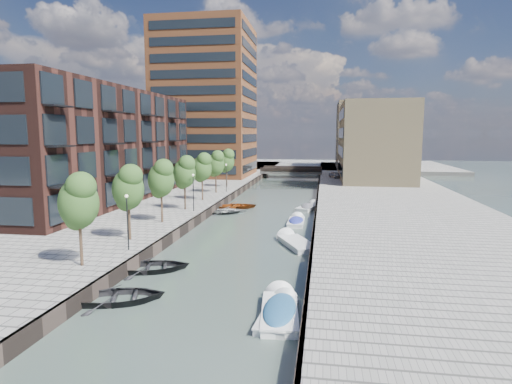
% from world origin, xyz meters
% --- Properties ---
extents(water, '(300.00, 300.00, 0.00)m').
position_xyz_m(water, '(0.00, 40.00, 0.00)').
color(water, '#38473F').
rests_on(water, ground).
extents(quay_left, '(60.00, 140.00, 1.00)m').
position_xyz_m(quay_left, '(-36.00, 40.00, 0.50)').
color(quay_left, gray).
rests_on(quay_left, ground).
extents(quay_right, '(20.00, 140.00, 1.00)m').
position_xyz_m(quay_right, '(16.00, 40.00, 0.50)').
color(quay_right, gray).
rests_on(quay_right, ground).
extents(quay_wall_left, '(0.25, 140.00, 1.00)m').
position_xyz_m(quay_wall_left, '(-6.10, 40.00, 0.50)').
color(quay_wall_left, '#332823').
rests_on(quay_wall_left, ground).
extents(quay_wall_right, '(0.25, 140.00, 1.00)m').
position_xyz_m(quay_wall_right, '(6.10, 40.00, 0.50)').
color(quay_wall_right, '#332823').
rests_on(quay_wall_right, ground).
extents(far_closure, '(80.00, 40.00, 1.00)m').
position_xyz_m(far_closure, '(0.00, 100.00, 0.50)').
color(far_closure, gray).
rests_on(far_closure, ground).
extents(apartment_block, '(8.00, 38.00, 14.00)m').
position_xyz_m(apartment_block, '(-20.00, 30.00, 8.00)').
color(apartment_block, black).
rests_on(apartment_block, quay_left).
extents(tower, '(18.00, 18.00, 30.00)m').
position_xyz_m(tower, '(-17.00, 65.00, 16.00)').
color(tower, '#97522C').
rests_on(tower, quay_left).
extents(tan_block_near, '(12.00, 25.00, 14.00)m').
position_xyz_m(tan_block_near, '(16.00, 62.00, 8.00)').
color(tan_block_near, tan).
rests_on(tan_block_near, quay_right).
extents(tan_block_far, '(12.00, 20.00, 16.00)m').
position_xyz_m(tan_block_far, '(16.00, 88.00, 9.00)').
color(tan_block_far, tan).
rests_on(tan_block_far, quay_right).
extents(bridge, '(13.00, 6.00, 1.30)m').
position_xyz_m(bridge, '(0.00, 72.00, 1.39)').
color(bridge, gray).
rests_on(bridge, ground).
extents(tree_0, '(2.50, 2.50, 5.95)m').
position_xyz_m(tree_0, '(-8.50, 4.00, 5.31)').
color(tree_0, '#382619').
rests_on(tree_0, quay_left).
extents(tree_1, '(2.50, 2.50, 5.95)m').
position_xyz_m(tree_1, '(-8.50, 11.00, 5.31)').
color(tree_1, '#382619').
rests_on(tree_1, quay_left).
extents(tree_2, '(2.50, 2.50, 5.95)m').
position_xyz_m(tree_2, '(-8.50, 18.00, 5.31)').
color(tree_2, '#382619').
rests_on(tree_2, quay_left).
extents(tree_3, '(2.50, 2.50, 5.95)m').
position_xyz_m(tree_3, '(-8.50, 25.00, 5.31)').
color(tree_3, '#382619').
rests_on(tree_3, quay_left).
extents(tree_4, '(2.50, 2.50, 5.95)m').
position_xyz_m(tree_4, '(-8.50, 32.00, 5.31)').
color(tree_4, '#382619').
rests_on(tree_4, quay_left).
extents(tree_5, '(2.50, 2.50, 5.95)m').
position_xyz_m(tree_5, '(-8.50, 39.00, 5.31)').
color(tree_5, '#382619').
rests_on(tree_5, quay_left).
extents(tree_6, '(2.50, 2.50, 5.95)m').
position_xyz_m(tree_6, '(-8.50, 46.00, 5.31)').
color(tree_6, '#382619').
rests_on(tree_6, quay_left).
extents(lamp_0, '(0.24, 0.24, 4.12)m').
position_xyz_m(lamp_0, '(-7.20, 8.00, 3.51)').
color(lamp_0, black).
rests_on(lamp_0, quay_left).
extents(lamp_1, '(0.24, 0.24, 4.12)m').
position_xyz_m(lamp_1, '(-7.20, 24.00, 3.51)').
color(lamp_1, black).
rests_on(lamp_1, quay_left).
extents(lamp_2, '(0.24, 0.24, 4.12)m').
position_xyz_m(lamp_2, '(-7.20, 40.00, 3.51)').
color(lamp_2, black).
rests_on(lamp_2, quay_left).
extents(sloop_0, '(6.06, 5.18, 1.06)m').
position_xyz_m(sloop_0, '(-4.77, 6.55, 0.00)').
color(sloop_0, black).
rests_on(sloop_0, ground).
extents(sloop_1, '(6.02, 5.14, 1.06)m').
position_xyz_m(sloop_1, '(-4.45, 1.00, 0.00)').
color(sloop_1, black).
rests_on(sloop_1, ground).
extents(sloop_2, '(6.12, 5.25, 1.07)m').
position_xyz_m(sloop_2, '(-4.01, 32.10, 0.00)').
color(sloop_2, '#86370E').
rests_on(sloop_2, ground).
extents(sloop_3, '(4.85, 3.81, 0.91)m').
position_xyz_m(sloop_3, '(-4.35, 29.09, 0.00)').
color(sloop_3, silver).
rests_on(sloop_3, ground).
extents(sloop_4, '(4.71, 3.90, 0.84)m').
position_xyz_m(sloop_4, '(-4.88, 28.21, 0.00)').
color(sloop_4, '#242427').
rests_on(sloop_4, ground).
extents(motorboat_0, '(2.34, 5.48, 1.77)m').
position_xyz_m(motorboat_0, '(4.70, 0.81, 0.22)').
color(motorboat_0, white).
rests_on(motorboat_0, ground).
extents(motorboat_1, '(1.95, 4.73, 1.54)m').
position_xyz_m(motorboat_1, '(4.69, 0.44, 0.19)').
color(motorboat_1, silver).
rests_on(motorboat_1, ground).
extents(motorboat_2, '(4.03, 5.82, 1.85)m').
position_xyz_m(motorboat_2, '(4.50, 15.23, 0.11)').
color(motorboat_2, white).
rests_on(motorboat_2, ground).
extents(motorboat_3, '(1.68, 4.75, 1.58)m').
position_xyz_m(motorboat_3, '(4.09, 24.05, 0.19)').
color(motorboat_3, white).
rests_on(motorboat_3, ground).
extents(motorboat_4, '(3.06, 5.23, 1.65)m').
position_xyz_m(motorboat_4, '(5.06, 33.13, 0.20)').
color(motorboat_4, silver).
rests_on(motorboat_4, ground).
extents(car, '(2.77, 3.85, 1.22)m').
position_xyz_m(car, '(9.13, 62.95, 1.61)').
color(car, gray).
rests_on(car, quay_right).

